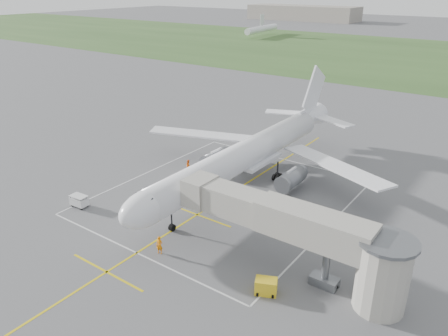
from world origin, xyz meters
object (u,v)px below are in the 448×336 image
Objects in this scene: airliner at (246,155)px; baggage_cart at (79,201)px; ramp_worker_nose at (159,245)px; gpu_unit at (266,287)px; ramp_worker_wing at (189,165)px; jet_bridge at (305,234)px.

baggage_cart is (-13.28, -17.75, -3.61)m from airliner.
ramp_worker_nose reaches higher than baggage_cart.
ramp_worker_nose reaches higher than gpu_unit.
baggage_cart is at bearing 156.62° from ramp_worker_nose.
ramp_worker_wing is at bearing 119.33° from gpu_unit.
baggage_cart is 1.33× the size of ramp_worker_wing.
ramp_worker_nose is at bearing 160.21° from gpu_unit.
ramp_worker_wing is at bearing 152.34° from jet_bridge.
ramp_worker_wing is (-25.22, 13.22, -3.89)m from jet_bridge.
jet_bridge is at bearing 3.45° from baggage_cart.
gpu_unit is 12.22m from ramp_worker_nose.
baggage_cart is 15.36m from ramp_worker_nose.
airliner is at bearing 78.56° from ramp_worker_nose.
airliner is 20.66× the size of baggage_cart.
gpu_unit is 1.18× the size of ramp_worker_nose.
baggage_cart is 1.15× the size of ramp_worker_nose.
ramp_worker_nose is at bearing -159.55° from jet_bridge.
baggage_cart is at bearing 132.54° from ramp_worker_wing.
ramp_worker_nose is (-13.72, -5.12, -3.76)m from jet_bridge.
jet_bridge is 11.92× the size of ramp_worker_nose.
jet_bridge reaches higher than baggage_cart.
airliner is 27.50× the size of ramp_worker_wing.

